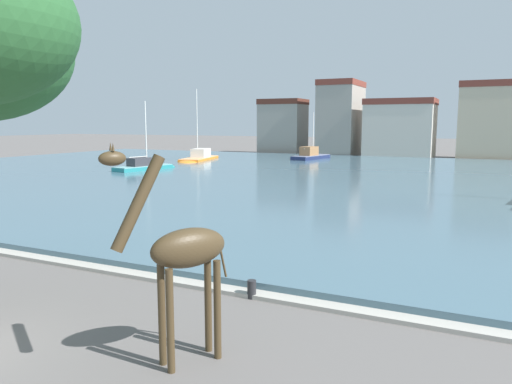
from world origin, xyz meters
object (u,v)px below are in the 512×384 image
object	(u,v)px
sailboat_teal	(147,167)
sailboat_orange	(198,158)
giraffe_statue	(183,253)
mooring_bollard	(252,289)
sailboat_navy	(313,157)

from	to	relation	value
sailboat_teal	sailboat_orange	bearing A→B (deg)	98.88
giraffe_statue	mooring_bollard	world-z (taller)	giraffe_statue
giraffe_statue	sailboat_navy	xyz separation A→B (m)	(-14.17, 49.04, -1.63)
sailboat_navy	giraffe_statue	bearing A→B (deg)	-73.88
giraffe_statue	mooring_bollard	distance (m)	4.26
sailboat_teal	sailboat_navy	world-z (taller)	sailboat_teal
sailboat_orange	mooring_bollard	xyz separation A→B (m)	(25.35, -37.52, -0.27)
sailboat_teal	mooring_bollard	size ratio (longest dim) A/B	13.88
mooring_bollard	giraffe_statue	bearing A→B (deg)	-84.37
giraffe_statue	sailboat_orange	distance (m)	48.66
sailboat_teal	sailboat_navy	distance (m)	21.97
sailboat_orange	mooring_bollard	size ratio (longest dim) A/B	18.25
sailboat_teal	sailboat_navy	bearing A→B (deg)	63.87
sailboat_orange	sailboat_navy	xyz separation A→B (m)	(11.54, 7.77, 0.07)
giraffe_statue	sailboat_navy	distance (m)	51.07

